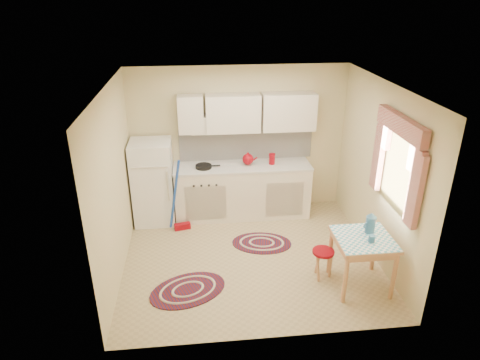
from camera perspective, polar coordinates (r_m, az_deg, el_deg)
The scene contains 14 objects.
room_shell at distance 5.87m, azimuth 2.70°, elevation 4.23°, with size 3.64×3.60×2.52m.
fridge at distance 7.12m, azimuth -11.51°, elevation -0.32°, with size 0.65×0.60×1.40m, color white.
broom at distance 6.81m, azimuth -7.94°, elevation -2.14°, with size 0.28×0.12×1.20m, color #1C47B2, non-canonical shape.
base_cabinets at distance 7.27m, azimuth 0.29°, elevation -1.51°, with size 2.25×0.60×0.88m, color white.
countertop at distance 7.08m, azimuth 0.30°, elevation 1.84°, with size 2.27×0.62×0.04m, color silver.
frying_pan at distance 6.98m, azimuth -4.88°, elevation 1.81°, with size 0.26×0.26×0.05m, color black.
red_kettle at distance 7.05m, azimuth 1.06°, elevation 2.79°, with size 0.20×0.18×0.20m, color maroon, non-canonical shape.
red_canister at distance 7.11m, azimuth 4.28°, elevation 2.75°, with size 0.10×0.10×0.16m, color maroon.
table at distance 5.85m, azimuth 15.80°, elevation -10.47°, with size 0.72×0.72×0.72m, color tan.
stool at distance 5.96m, azimuth 10.91°, elevation -10.93°, with size 0.29×0.29×0.42m, color maroon.
coffee_pot at distance 5.72m, azimuth 17.02°, elevation -5.42°, with size 0.15×0.13×0.31m, color #2E628C, non-canonical shape.
mug at distance 5.57m, azimuth 17.15°, elevation -7.51°, with size 0.08×0.08×0.10m, color #2E628C.
rug_center at distance 6.67m, azimuth 2.91°, elevation -8.39°, with size 0.91×0.61×0.02m, color maroon, non-canonical shape.
rug_left at distance 5.79m, azimuth -6.96°, elevation -14.36°, with size 1.02×0.68×0.02m, color maroon, non-canonical shape.
Camera 1 is at (-0.71, -5.20, 3.61)m, focal length 32.00 mm.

